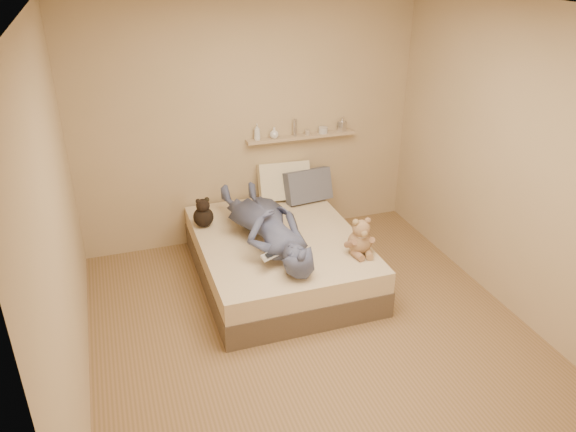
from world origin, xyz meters
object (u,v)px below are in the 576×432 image
object	(u,v)px
game_console	(270,256)
teddy_bear	(360,239)
bed	(279,257)
pillow_cream	(284,181)
person	(266,224)
pillow_grey	(308,186)
dark_plush	(203,214)
wall_shelf	(301,137)

from	to	relation	value
game_console	teddy_bear	distance (m)	0.85
bed	pillow_cream	bearing A→B (deg)	68.35
pillow_cream	person	bearing A→B (deg)	-117.54
bed	pillow_grey	world-z (taller)	pillow_grey
bed	dark_plush	world-z (taller)	dark_plush
teddy_bear	pillow_cream	size ratio (longest dim) A/B	0.65
pillow_cream	person	size ratio (longest dim) A/B	0.35
bed	dark_plush	size ratio (longest dim) A/B	6.18
pillow_cream	pillow_grey	world-z (taller)	pillow_cream
wall_shelf	pillow_grey	bearing A→B (deg)	-89.16
dark_plush	wall_shelf	world-z (taller)	wall_shelf
bed	wall_shelf	distance (m)	1.38
bed	game_console	distance (m)	0.71
teddy_bear	pillow_grey	size ratio (longest dim) A/B	0.71
dark_plush	game_console	bearing A→B (deg)	-69.17
dark_plush	bed	bearing A→B (deg)	-35.02
game_console	teddy_bear	world-z (taller)	teddy_bear
game_console	pillow_grey	distance (m)	1.48
game_console	pillow_grey	world-z (taller)	pillow_grey
pillow_grey	wall_shelf	size ratio (longest dim) A/B	0.42
dark_plush	pillow_cream	world-z (taller)	pillow_cream
teddy_bear	pillow_cream	bearing A→B (deg)	100.99
pillow_grey	person	distance (m)	1.03
pillow_cream	person	xyz separation A→B (m)	(-0.47, -0.90, -0.01)
teddy_bear	dark_plush	world-z (taller)	teddy_bear
game_console	teddy_bear	bearing A→B (deg)	1.01
dark_plush	wall_shelf	size ratio (longest dim) A/B	0.26
pillow_grey	game_console	bearing A→B (deg)	-123.05
bed	game_console	xyz separation A→B (m)	(-0.25, -0.55, 0.37)
pillow_cream	person	distance (m)	1.02
bed	pillow_grey	xyz separation A→B (m)	(0.55, 0.69, 0.40)
wall_shelf	person	bearing A→B (deg)	-125.17
teddy_bear	pillow_grey	xyz separation A→B (m)	(-0.04, 1.22, 0.02)
pillow_grey	wall_shelf	bearing A→B (deg)	90.84
bed	person	bearing A→B (deg)	-153.20
wall_shelf	game_console	bearing A→B (deg)	-118.84
pillow_cream	wall_shelf	bearing A→B (deg)	19.71
bed	pillow_grey	bearing A→B (deg)	51.28
bed	pillow_cream	world-z (taller)	pillow_cream
game_console	dark_plush	size ratio (longest dim) A/B	0.57
pillow_grey	wall_shelf	distance (m)	0.53
dark_plush	person	bearing A→B (deg)	-46.28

